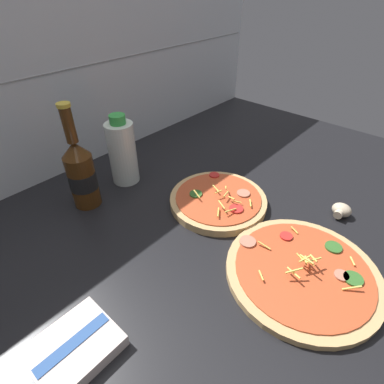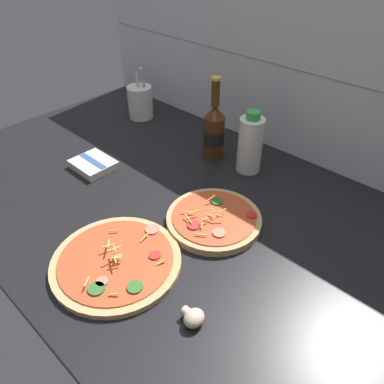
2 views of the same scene
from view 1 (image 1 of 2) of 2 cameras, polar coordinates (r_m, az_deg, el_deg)
The scene contains 8 objects.
counter_slab at distance 70.58cm, azimuth 0.68°, elevation -7.76°, with size 160.00×90.00×2.50cm.
tile_backsplash at distance 89.69cm, azimuth -23.29°, elevation 20.59°, with size 160.00×1.13×60.00cm.
pizza_near at distance 64.00cm, azimuth 20.25°, elevation -14.07°, with size 29.53×29.53×5.06cm.
pizza_far at distance 76.34cm, azimuth 4.99°, elevation -1.56°, with size 24.42×24.42×4.42cm.
beer_bottle at distance 76.55cm, azimuth -20.38°, elevation 3.44°, with size 6.75×6.75×26.17cm.
oil_bottle at distance 83.11cm, azimuth -13.11°, elevation 7.41°, with size 7.41×7.41×19.34cm.
mushroom_left at distance 80.71cm, azimuth 26.56°, elevation -3.15°, with size 4.72×4.50×3.15cm.
dish_towel at distance 55.12cm, azimuth -21.43°, elevation -25.85°, with size 12.63×10.71×2.56cm.
Camera 1 is at (-38.37, -32.94, 50.49)cm, focal length 28.00 mm.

